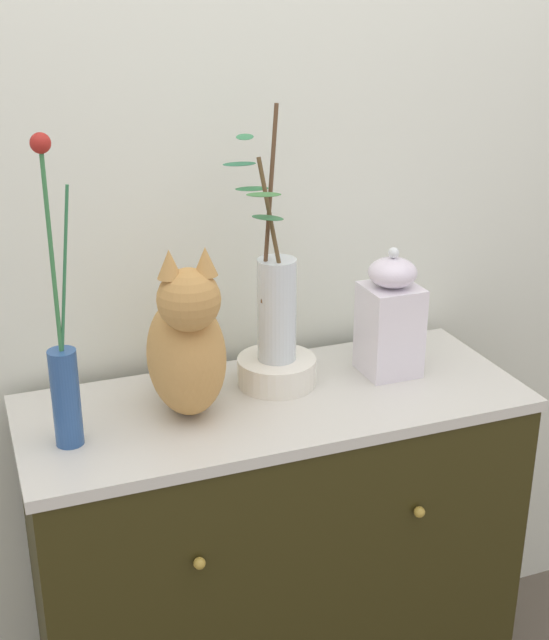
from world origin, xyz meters
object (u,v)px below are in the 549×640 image
vase_glass_clear (276,302)px  jar_lidded_porcelain (390,318)px  sideboard (275,574)px  vase_slim_green (64,375)px  bowl_porcelain (277,371)px  cat_sitting (187,345)px

vase_glass_clear → jar_lidded_porcelain: 0.27m
sideboard → vase_slim_green: (-0.44, -0.04, 0.60)m
bowl_porcelain → vase_glass_clear: (-0.00, 0.00, 0.16)m
jar_lidded_porcelain → bowl_porcelain: bearing=173.0°
jar_lidded_porcelain → sideboard: bearing=-173.2°
sideboard → bowl_porcelain: 0.49m
vase_slim_green → jar_lidded_porcelain: (0.73, 0.07, -0.01)m
vase_glass_clear → vase_slim_green: bearing=-167.1°
cat_sitting → vase_glass_clear: (0.21, 0.06, 0.04)m
vase_glass_clear → jar_lidded_porcelain: size_ratio=1.84×
cat_sitting → bowl_porcelain: size_ratio=2.35×
cat_sitting → vase_glass_clear: size_ratio=0.75×
sideboard → jar_lidded_porcelain: (0.29, 0.03, 0.59)m
sideboard → vase_slim_green: vase_slim_green is taller
bowl_porcelain → jar_lidded_porcelain: 0.28m
vase_slim_green → jar_lidded_porcelain: 0.73m
vase_slim_green → jar_lidded_porcelain: size_ratio=2.02×
sideboard → jar_lidded_porcelain: bearing=6.8°
vase_slim_green → bowl_porcelain: vase_slim_green is taller
cat_sitting → jar_lidded_porcelain: size_ratio=1.39×
cat_sitting → sideboard: bearing=-2.5°
vase_glass_clear → sideboard: bearing=-112.8°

